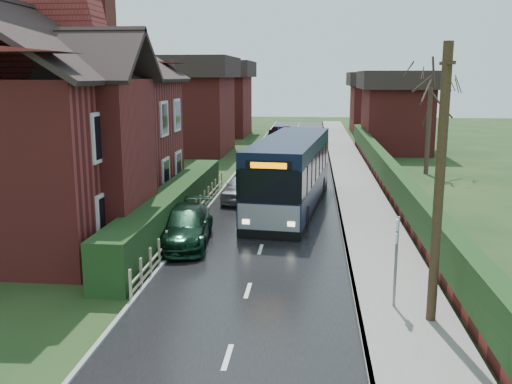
# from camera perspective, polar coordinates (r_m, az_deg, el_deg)

# --- Properties ---
(ground) EXTENTS (140.00, 140.00, 0.00)m
(ground) POSITION_cam_1_polar(r_m,az_deg,el_deg) (18.58, -0.12, -7.65)
(ground) COLOR #33451D
(ground) RESTS_ON ground
(road) EXTENTS (6.00, 100.00, 0.02)m
(road) POSITION_cam_1_polar(r_m,az_deg,el_deg) (28.19, 1.93, -0.97)
(road) COLOR black
(road) RESTS_ON ground
(pavement) EXTENTS (2.50, 100.00, 0.14)m
(pavement) POSITION_cam_1_polar(r_m,az_deg,el_deg) (28.23, 10.57, -1.02)
(pavement) COLOR slate
(pavement) RESTS_ON ground
(kerb_right) EXTENTS (0.12, 100.00, 0.14)m
(kerb_right) POSITION_cam_1_polar(r_m,az_deg,el_deg) (28.15, 8.14, -0.97)
(kerb_right) COLOR gray
(kerb_right) RESTS_ON ground
(kerb_left) EXTENTS (0.12, 100.00, 0.10)m
(kerb_left) POSITION_cam_1_polar(r_m,az_deg,el_deg) (28.53, -4.19, -0.76)
(kerb_left) COLOR gray
(kerb_left) RESTS_ON ground
(front_hedge) EXTENTS (1.20, 16.00, 1.60)m
(front_hedge) POSITION_cam_1_polar(r_m,az_deg,el_deg) (23.77, -8.29, -1.49)
(front_hedge) COLOR black
(front_hedge) RESTS_ON ground
(picket_fence) EXTENTS (0.10, 16.00, 0.90)m
(picket_fence) POSITION_cam_1_polar(r_m,az_deg,el_deg) (23.68, -6.50, -2.36)
(picket_fence) COLOR tan
(picket_fence) RESTS_ON ground
(right_wall_hedge) EXTENTS (0.60, 50.00, 1.80)m
(right_wall_hedge) POSITION_cam_1_polar(r_m,az_deg,el_deg) (28.22, 13.78, 0.81)
(right_wall_hedge) COLOR maroon
(right_wall_hedge) RESTS_ON ground
(brick_house) EXTENTS (9.30, 14.60, 10.30)m
(brick_house) POSITION_cam_1_polar(r_m,az_deg,el_deg) (24.66, -19.72, 6.84)
(brick_house) COLOR maroon
(brick_house) RESTS_ON ground
(bus) EXTENTS (3.71, 11.14, 3.32)m
(bus) POSITION_cam_1_polar(r_m,az_deg,el_deg) (26.45, 3.47, 1.80)
(bus) COLOR black
(bus) RESTS_ON ground
(car_silver) EXTENTS (2.29, 4.35, 1.41)m
(car_silver) POSITION_cam_1_polar(r_m,az_deg,el_deg) (28.34, -1.07, 0.54)
(car_silver) COLOR silver
(car_silver) RESTS_ON ground
(car_green) EXTENTS (2.31, 4.84, 1.36)m
(car_green) POSITION_cam_1_polar(r_m,az_deg,el_deg) (21.20, -7.27, -3.39)
(car_green) COLOR black
(car_green) RESTS_ON ground
(car_distant) EXTENTS (2.75, 4.30, 1.34)m
(car_distant) POSITION_cam_1_polar(r_m,az_deg,el_deg) (55.71, 2.50, 5.92)
(car_distant) COLOR black
(car_distant) RESTS_ON ground
(bus_stop_sign) EXTENTS (0.15, 0.39, 2.57)m
(bus_stop_sign) POSITION_cam_1_polar(r_m,az_deg,el_deg) (15.29, 13.87, -5.60)
(bus_stop_sign) COLOR slate
(bus_stop_sign) RESTS_ON ground
(telegraph_pole) EXTENTS (0.24, 0.89, 6.89)m
(telegraph_pole) POSITION_cam_1_polar(r_m,az_deg,el_deg) (14.25, 17.84, 0.37)
(telegraph_pole) COLOR #2D2214
(telegraph_pole) RESTS_ON ground
(tree_right_far) EXTENTS (3.99, 3.99, 7.71)m
(tree_right_far) POSITION_cam_1_polar(r_m,az_deg,el_deg) (37.31, 17.13, 10.49)
(tree_right_far) COLOR #33251E
(tree_right_far) RESTS_ON ground
(tree_house_side) EXTENTS (4.05, 4.05, 9.20)m
(tree_house_side) POSITION_cam_1_polar(r_m,az_deg,el_deg) (36.93, -10.73, 12.53)
(tree_house_side) COLOR #3B2B22
(tree_house_side) RESTS_ON ground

